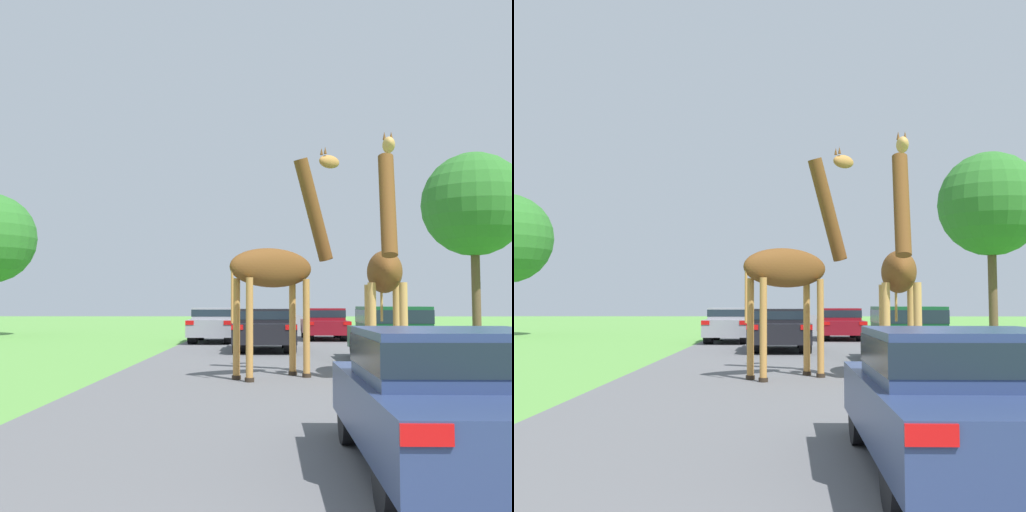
{
  "view_description": "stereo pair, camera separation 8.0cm",
  "coord_description": "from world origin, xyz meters",
  "views": [
    {
      "loc": [
        -0.41,
        -1.24,
        1.54
      ],
      "look_at": [
        -0.67,
        12.19,
        2.55
      ],
      "focal_mm": 45.0,
      "sensor_mm": 36.0,
      "label": 1
    },
    {
      "loc": [
        -0.33,
        -1.24,
        1.54
      ],
      "look_at": [
        -0.67,
        12.19,
        2.55
      ],
      "focal_mm": 45.0,
      "sensor_mm": 36.0,
      "label": 2
    }
  ],
  "objects": [
    {
      "name": "giraffe_near_road",
      "position": [
        -0.16,
        12.31,
        2.4
      ],
      "size": [
        2.62,
        1.99,
        5.07
      ],
      "rotation": [
        0.0,
        0.0,
        -0.96
      ],
      "color": "#B77F3D",
      "rests_on": "ground"
    },
    {
      "name": "car_lead_maroon",
      "position": [
        1.29,
        4.75,
        0.7
      ],
      "size": [
        1.81,
        4.09,
        1.31
      ],
      "color": "navy",
      "rests_on": "ground"
    },
    {
      "name": "car_queue_left",
      "position": [
        -0.54,
        20.24,
        0.75
      ],
      "size": [
        1.99,
        4.2,
        1.38
      ],
      "color": "black",
      "rests_on": "ground"
    },
    {
      "name": "giraffe_companion",
      "position": [
        2.08,
        12.45,
        2.26
      ],
      "size": [
        1.0,
        2.97,
        4.93
      ],
      "rotation": [
        0.0,
        0.0,
        3.04
      ],
      "color": "tan",
      "rests_on": "ground"
    },
    {
      "name": "tree_right_cluster",
      "position": [
        10.48,
        32.59,
        6.8
      ],
      "size": [
        5.5,
        5.5,
        9.57
      ],
      "color": "brown",
      "rests_on": "ground"
    },
    {
      "name": "car_queue_right",
      "position": [
        2.04,
        27.18,
        0.72
      ],
      "size": [
        1.86,
        4.38,
        1.36
      ],
      "color": "maroon",
      "rests_on": "ground"
    },
    {
      "name": "car_verge_right",
      "position": [
        -2.66,
        24.99,
        0.75
      ],
      "size": [
        1.76,
        4.27,
        1.39
      ],
      "color": "gray",
      "rests_on": "ground"
    },
    {
      "name": "road",
      "position": [
        0.0,
        30.0,
        0.0
      ],
      "size": [
        7.66,
        120.0,
        0.0
      ],
      "color": "#5B5B5E",
      "rests_on": "ground"
    },
    {
      "name": "car_far_ahead",
      "position": [
        2.93,
        16.16,
        0.78
      ],
      "size": [
        1.93,
        4.36,
        1.48
      ],
      "color": "#144C28",
      "rests_on": "ground"
    }
  ]
}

